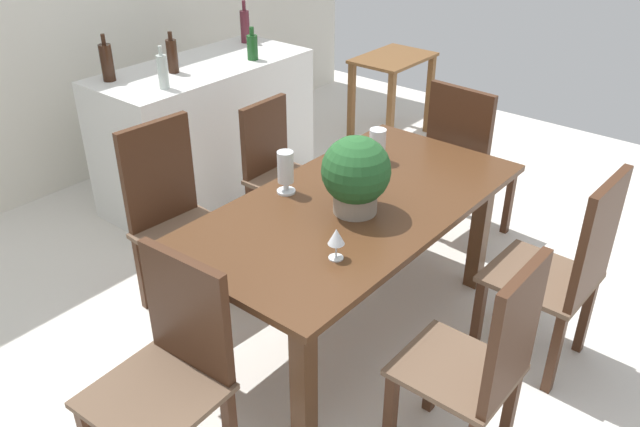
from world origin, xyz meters
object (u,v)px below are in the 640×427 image
wine_glass (336,238)px  wine_bottle_dark (245,26)px  wine_bottle_tall (163,71)px  chair_foot_end (464,159)px  wine_bottle_green (172,56)px  kitchen_counter (207,131)px  dining_table (354,223)px  chair_near_right (567,266)px  crystal_vase_right (286,170)px  chair_near_left (482,363)px  crystal_vase_left (378,142)px  crystal_vase_center_near (347,157)px  wine_bottle_clear (252,47)px  chair_far_right (277,168)px  side_table (392,77)px  flower_centerpiece (356,173)px  wine_bottle_amber (107,62)px  chair_far_left (172,209)px  chair_head_end (172,364)px

wine_glass → wine_bottle_dark: (1.63, 2.14, 0.22)m
wine_bottle_tall → chair_foot_end: bearing=-56.5°
wine_bottle_green → kitchen_counter: bearing=-1.4°
dining_table → chair_near_right: size_ratio=1.73×
crystal_vase_right → wine_bottle_green: size_ratio=0.82×
chair_near_left → crystal_vase_left: size_ratio=5.66×
crystal_vase_left → wine_bottle_dark: size_ratio=0.59×
crystal_vase_center_near → wine_bottle_tall: wine_bottle_tall is taller
wine_bottle_clear → wine_bottle_green: size_ratio=0.84×
chair_near_right → wine_bottle_dark: size_ratio=3.43×
chair_far_right → side_table: bearing=11.5°
wine_bottle_tall → side_table: bearing=-5.9°
crystal_vase_center_near → wine_bottle_tall: 1.35m
chair_foot_end → wine_bottle_dark: wine_bottle_dark is taller
crystal_vase_center_near → crystal_vase_left: bearing=-6.2°
flower_centerpiece → wine_glass: bearing=-154.4°
side_table → flower_centerpiece: bearing=-150.1°
wine_bottle_green → wine_bottle_amber: (-0.37, 0.18, 0.01)m
crystal_vase_left → kitchen_counter: (0.14, 1.56, -0.39)m
chair_foot_end → side_table: size_ratio=1.48×
chair_foot_end → wine_bottle_dark: size_ratio=3.46×
chair_far_right → wine_bottle_green: bearing=91.7°
crystal_vase_right → kitchen_counter: (0.73, 1.42, -0.41)m
chair_far_left → flower_centerpiece: bearing=-67.5°
wine_bottle_clear → wine_bottle_dark: 0.46m
wine_bottle_tall → wine_bottle_amber: (-0.12, 0.39, 0.01)m
flower_centerpiece → crystal_vase_center_near: 0.41m
chair_far_left → wine_bottle_tall: wine_bottle_tall is taller
crystal_vase_right → wine_bottle_green: 1.53m
wine_bottle_green → wine_bottle_tall: size_ratio=1.02×
chair_head_end → wine_bottle_green: (1.52, 1.75, 0.53)m
chair_far_left → flower_centerpiece: size_ratio=2.80×
wine_bottle_dark → flower_centerpiece: bearing=-122.6°
crystal_vase_right → chair_foot_end: bearing=-13.9°
chair_far_right → wine_glass: size_ratio=6.56×
chair_near_right → wine_bottle_green: (-0.04, 2.67, 0.50)m
chair_head_end → chair_foot_end: size_ratio=0.93×
chair_far_right → wine_glass: bearing=-128.0°
crystal_vase_left → wine_glass: 0.99m
wine_bottle_dark → dining_table: bearing=-121.8°
chair_far_right → chair_far_left: (-0.81, 0.01, 0.06)m
flower_centerpiece → chair_foot_end: bearing=2.9°
wine_bottle_tall → crystal_vase_center_near: bearing=-86.0°
chair_foot_end → wine_bottle_dark: 1.97m
crystal_vase_left → wine_bottle_green: 1.58m
chair_near_right → chair_near_left: bearing=0.7°
wine_glass → crystal_vase_left: bearing=25.2°
chair_head_end → chair_far_left: chair_far_left is taller
chair_foot_end → wine_bottle_tall: 1.91m
wine_bottle_tall → side_table: 2.26m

